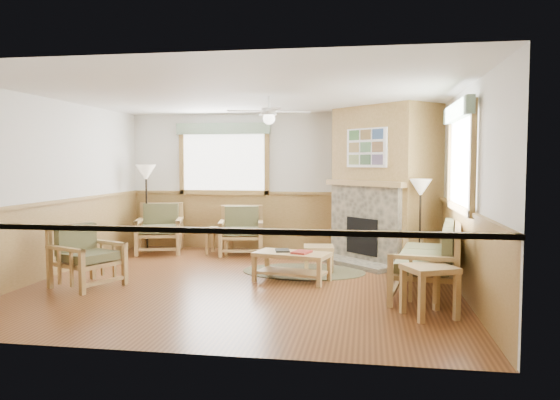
# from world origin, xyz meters

# --- Properties ---
(floor) EXTENTS (6.00, 6.00, 0.01)m
(floor) POSITION_xyz_m (0.00, 0.00, -0.01)
(floor) COLOR brown
(floor) RESTS_ON ground
(ceiling) EXTENTS (6.00, 6.00, 0.01)m
(ceiling) POSITION_xyz_m (0.00, 0.00, 2.70)
(ceiling) COLOR white
(ceiling) RESTS_ON floor
(wall_back) EXTENTS (6.00, 0.02, 2.70)m
(wall_back) POSITION_xyz_m (0.00, 3.00, 1.35)
(wall_back) COLOR white
(wall_back) RESTS_ON floor
(wall_front) EXTENTS (6.00, 0.02, 2.70)m
(wall_front) POSITION_xyz_m (0.00, -3.00, 1.35)
(wall_front) COLOR white
(wall_front) RESTS_ON floor
(wall_left) EXTENTS (0.02, 6.00, 2.70)m
(wall_left) POSITION_xyz_m (-3.00, 0.00, 1.35)
(wall_left) COLOR white
(wall_left) RESTS_ON floor
(wall_right) EXTENTS (0.02, 6.00, 2.70)m
(wall_right) POSITION_xyz_m (3.00, 0.00, 1.35)
(wall_right) COLOR white
(wall_right) RESTS_ON floor
(wainscot) EXTENTS (6.00, 6.00, 1.10)m
(wainscot) POSITION_xyz_m (0.00, 0.00, 0.55)
(wainscot) COLOR olive
(wainscot) RESTS_ON floor
(fireplace) EXTENTS (3.11, 3.11, 2.70)m
(fireplace) POSITION_xyz_m (2.05, 2.05, 1.35)
(fireplace) COLOR olive
(fireplace) RESTS_ON floor
(window_back) EXTENTS (1.90, 0.16, 1.50)m
(window_back) POSITION_xyz_m (-1.10, 2.96, 2.53)
(window_back) COLOR white
(window_back) RESTS_ON wall_back
(window_right) EXTENTS (0.16, 1.90, 1.50)m
(window_right) POSITION_xyz_m (2.96, -0.20, 2.53)
(window_right) COLOR white
(window_right) RESTS_ON wall_right
(ceiling_fan) EXTENTS (1.59, 1.59, 0.36)m
(ceiling_fan) POSITION_xyz_m (0.30, 0.30, 2.66)
(ceiling_fan) COLOR white
(ceiling_fan) RESTS_ON ceiling
(sofa) EXTENTS (2.12, 1.13, 0.93)m
(sofa) POSITION_xyz_m (2.55, -0.19, 0.46)
(sofa) COLOR #A5824D
(sofa) RESTS_ON floor
(armchair_back_left) EXTENTS (1.02, 1.02, 0.94)m
(armchair_back_left) POSITION_xyz_m (-2.19, 2.25, 0.47)
(armchair_back_left) COLOR #A5824D
(armchair_back_left) RESTS_ON floor
(armchair_back_right) EXTENTS (0.94, 0.94, 0.90)m
(armchair_back_right) POSITION_xyz_m (-0.60, 2.33, 0.45)
(armchair_back_right) COLOR #A5824D
(armchair_back_right) RESTS_ON floor
(armchair_left) EXTENTS (1.02, 1.02, 0.87)m
(armchair_left) POSITION_xyz_m (-2.10, -0.65, 0.43)
(armchair_left) COLOR #A5824D
(armchair_left) RESTS_ON floor
(coffee_table) EXTENTS (1.17, 0.78, 0.43)m
(coffee_table) POSITION_xyz_m (0.67, 0.13, 0.21)
(coffee_table) COLOR #A5824D
(coffee_table) RESTS_ON floor
(end_table_chairs) EXTENTS (0.46, 0.44, 0.50)m
(end_table_chairs) POSITION_xyz_m (-1.02, 2.31, 0.25)
(end_table_chairs) COLOR #A5824D
(end_table_chairs) RESTS_ON floor
(end_table_sofa) EXTENTS (0.68, 0.67, 0.58)m
(end_table_sofa) POSITION_xyz_m (2.44, -1.42, 0.29)
(end_table_sofa) COLOR #A5824D
(end_table_sofa) RESTS_ON floor
(footstool) EXTENTS (0.52, 0.52, 0.41)m
(footstool) POSITION_xyz_m (0.99, 0.94, 0.20)
(footstool) COLOR #A5824D
(footstool) RESTS_ON floor
(braided_rug) EXTENTS (2.53, 2.53, 0.01)m
(braided_rug) POSITION_xyz_m (0.76, 0.84, 0.01)
(braided_rug) COLOR brown
(braided_rug) RESTS_ON floor
(floor_lamp_left) EXTENTS (0.45, 0.45, 1.70)m
(floor_lamp_left) POSITION_xyz_m (-2.53, 2.43, 0.85)
(floor_lamp_left) COLOR black
(floor_lamp_left) RESTS_ON floor
(floor_lamp_right) EXTENTS (0.44, 0.44, 1.49)m
(floor_lamp_right) POSITION_xyz_m (2.55, 0.96, 0.74)
(floor_lamp_right) COLOR black
(floor_lamp_right) RESTS_ON floor
(book_red) EXTENTS (0.30, 0.35, 0.03)m
(book_red) POSITION_xyz_m (0.82, 0.08, 0.46)
(book_red) COLOR maroon
(book_red) RESTS_ON coffee_table
(book_dark) EXTENTS (0.26, 0.31, 0.03)m
(book_dark) POSITION_xyz_m (0.52, 0.20, 0.45)
(book_dark) COLOR black
(book_dark) RESTS_ON coffee_table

